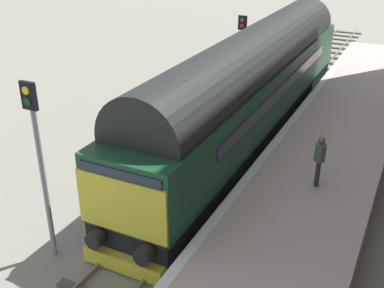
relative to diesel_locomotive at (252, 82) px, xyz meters
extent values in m
plane|color=gray|center=(0.00, -6.53, -2.49)|extent=(140.00, 140.00, 0.00)
cube|color=gray|center=(-0.72, -6.53, -2.41)|extent=(0.07, 60.00, 0.15)
cube|color=gray|center=(0.72, -6.53, -2.41)|extent=(0.07, 60.00, 0.15)
cube|color=#454538|center=(0.00, -9.32, -2.44)|extent=(2.50, 0.26, 0.09)
cube|color=#454538|center=(0.00, -7.92, -2.44)|extent=(2.50, 0.26, 0.09)
cube|color=#454538|center=(0.00, -6.53, -2.44)|extent=(2.50, 0.26, 0.09)
cube|color=#454538|center=(0.00, -5.13, -2.44)|extent=(2.50, 0.26, 0.09)
cube|color=#454538|center=(0.00, -3.74, -2.44)|extent=(2.50, 0.26, 0.09)
cube|color=#454538|center=(0.00, -2.34, -2.44)|extent=(2.50, 0.26, 0.09)
cube|color=#454538|center=(0.00, -0.94, -2.44)|extent=(2.50, 0.26, 0.09)
cube|color=#454538|center=(0.00, 0.45, -2.44)|extent=(2.50, 0.26, 0.09)
cube|color=#454538|center=(0.00, 1.85, -2.44)|extent=(2.50, 0.26, 0.09)
cube|color=#454538|center=(0.00, 3.24, -2.44)|extent=(2.50, 0.26, 0.09)
cube|color=#454538|center=(0.00, 4.64, -2.44)|extent=(2.50, 0.26, 0.09)
cube|color=#454538|center=(0.00, 6.03, -2.44)|extent=(2.50, 0.26, 0.09)
cube|color=#454538|center=(0.00, 7.43, -2.44)|extent=(2.50, 0.26, 0.09)
cube|color=#454538|center=(0.00, 8.82, -2.44)|extent=(2.50, 0.26, 0.09)
cube|color=#454538|center=(0.00, 10.22, -2.44)|extent=(2.50, 0.26, 0.09)
cube|color=#454538|center=(0.00, 11.61, -2.44)|extent=(2.50, 0.26, 0.09)
cube|color=#454538|center=(0.00, 13.01, -2.44)|extent=(2.50, 0.26, 0.09)
cube|color=#454538|center=(0.00, 14.40, -2.44)|extent=(2.50, 0.26, 0.09)
cube|color=#454538|center=(0.00, 15.80, -2.44)|extent=(2.50, 0.26, 0.09)
cube|color=#454538|center=(0.00, 17.20, -2.44)|extent=(2.50, 0.26, 0.09)
cube|color=#454538|center=(0.00, 18.59, -2.44)|extent=(2.50, 0.26, 0.09)
cube|color=#454538|center=(0.00, 19.99, -2.44)|extent=(2.50, 0.26, 0.09)
cube|color=#454538|center=(0.00, 21.38, -2.44)|extent=(2.50, 0.26, 0.09)
cube|color=#454538|center=(0.00, 22.78, -2.44)|extent=(2.50, 0.26, 0.09)
cube|color=#BCA89D|center=(3.60, -6.53, -1.99)|extent=(4.00, 44.00, 1.00)
cube|color=white|center=(1.75, -6.53, -1.48)|extent=(0.30, 44.00, 0.01)
cube|color=black|center=(0.00, 0.04, -1.67)|extent=(2.56, 19.01, 0.60)
cube|color=#194429|center=(0.00, 0.04, -0.32)|extent=(2.70, 19.01, 2.10)
cylinder|color=black|center=(0.00, 0.04, 0.91)|extent=(2.56, 17.49, 2.57)
cube|color=yellow|center=(0.00, -9.51, -0.47)|extent=(2.65, 0.08, 1.58)
cube|color=#232D3D|center=(0.00, -9.49, 0.26)|extent=(2.38, 0.04, 0.64)
cube|color=#232D3D|center=(1.37, 0.04, -0.02)|extent=(0.04, 13.31, 0.44)
cylinder|color=black|center=(-0.75, -9.72, -1.57)|extent=(0.48, 0.35, 0.48)
cylinder|color=black|center=(0.75, -9.72, -1.57)|extent=(0.48, 0.35, 0.48)
cube|color=yellow|center=(0.00, -9.57, -2.20)|extent=(2.43, 0.36, 0.47)
cylinder|color=black|center=(0.00, -7.72, -1.97)|extent=(1.64, 1.04, 1.04)
cylinder|color=black|center=(0.00, -6.62, -1.97)|extent=(1.64, 1.04, 1.04)
cylinder|color=black|center=(0.00, -5.52, -1.97)|extent=(1.64, 1.04, 1.04)
cylinder|color=black|center=(0.00, 5.59, -1.97)|extent=(1.64, 1.04, 1.04)
cylinder|color=black|center=(0.00, 6.69, -1.97)|extent=(1.64, 1.04, 1.04)
cylinder|color=black|center=(0.00, 7.79, -1.97)|extent=(1.64, 1.04, 1.04)
cylinder|color=gray|center=(-2.19, -9.82, 0.07)|extent=(0.14, 0.14, 5.11)
cube|color=black|center=(-2.19, -9.88, 2.27)|extent=(0.44, 0.10, 0.71)
cylinder|color=yellow|center=(-2.19, -9.94, 2.43)|extent=(0.20, 0.06, 0.20)
cylinder|color=#0A3E13|center=(-2.19, -9.94, 2.15)|extent=(0.20, 0.06, 0.20)
cylinder|color=gray|center=(-2.19, 4.58, -0.36)|extent=(0.14, 0.14, 4.25)
cube|color=black|center=(-2.19, 4.52, 1.41)|extent=(0.44, 0.10, 0.71)
cylinder|color=#50504E|center=(-2.19, 4.46, 1.56)|extent=(0.20, 0.06, 0.20)
cylinder|color=red|center=(-2.19, 4.46, 1.28)|extent=(0.20, 0.06, 0.20)
cylinder|color=#252C41|center=(3.87, -4.52, -1.06)|extent=(0.13, 0.13, 0.84)
cylinder|color=#252C41|center=(3.82, -4.33, -1.06)|extent=(0.13, 0.13, 0.84)
cylinder|color=#505D44|center=(3.84, -4.42, -0.36)|extent=(0.41, 0.41, 0.56)
sphere|color=brown|center=(3.84, -4.42, 0.05)|extent=(0.22, 0.22, 0.22)
cylinder|color=#505D44|center=(3.89, -4.63, -0.36)|extent=(0.09, 0.09, 0.52)
cylinder|color=#505D44|center=(3.79, -4.22, -0.36)|extent=(0.09, 0.09, 0.52)
camera|label=1|loc=(6.10, -17.79, 6.16)|focal=44.57mm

